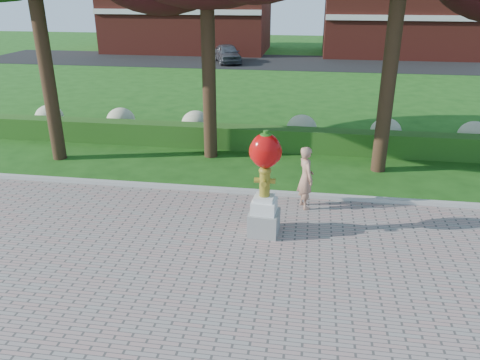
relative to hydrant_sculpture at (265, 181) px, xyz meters
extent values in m
plane|color=#1A4912|center=(-0.38, -0.82, -1.35)|extent=(100.00, 100.00, 0.00)
cube|color=#ADADA5|center=(-0.38, 2.18, -1.28)|extent=(40.00, 0.18, 0.15)
cube|color=#254F16|center=(-0.38, 6.18, -0.95)|extent=(24.00, 0.70, 0.80)
ellipsoid|color=#ACAB83|center=(-9.38, 7.18, -0.80)|extent=(1.10, 1.10, 0.99)
ellipsoid|color=#ACAB83|center=(-6.38, 7.18, -0.80)|extent=(1.10, 1.10, 0.99)
ellipsoid|color=#ACAB83|center=(-3.38, 7.18, -0.80)|extent=(1.10, 1.10, 0.99)
ellipsoid|color=#ACAB83|center=(0.62, 7.18, -0.80)|extent=(1.10, 1.10, 0.99)
ellipsoid|color=#ACAB83|center=(3.62, 7.18, -0.80)|extent=(1.10, 1.10, 0.99)
ellipsoid|color=#ACAB83|center=(6.62, 7.18, -0.80)|extent=(1.10, 1.10, 0.99)
cube|color=black|center=(-0.38, 27.18, -1.34)|extent=(50.00, 8.00, 0.02)
cube|color=maroon|center=(-10.38, 33.18, 2.15)|extent=(14.00, 8.00, 7.00)
cube|color=maroon|center=(7.62, 33.18, 1.85)|extent=(12.00, 8.00, 6.40)
cylinder|color=black|center=(-7.38, 4.18, 2.01)|extent=(0.44, 0.44, 6.72)
cylinder|color=black|center=(-2.38, 5.18, 1.73)|extent=(0.44, 0.44, 6.16)
cylinder|color=black|center=(3.12, 4.68, 2.29)|extent=(0.44, 0.44, 7.28)
cube|color=gray|center=(0.00, 0.00, -1.04)|extent=(0.72, 0.72, 0.54)
cube|color=silver|center=(0.00, 0.00, -0.62)|extent=(0.58, 0.58, 0.30)
cube|color=silver|center=(0.00, 0.00, -0.41)|extent=(0.46, 0.46, 0.11)
cylinder|color=olive|center=(0.00, 0.00, -0.06)|extent=(0.24, 0.24, 0.61)
ellipsoid|color=olive|center=(0.00, 0.00, 0.25)|extent=(0.28, 0.28, 0.20)
cylinder|color=olive|center=(-0.17, 0.00, 0.01)|extent=(0.13, 0.12, 0.12)
cylinder|color=olive|center=(0.17, 0.00, 0.01)|extent=(0.13, 0.12, 0.12)
cylinder|color=olive|center=(0.00, -0.16, 0.01)|extent=(0.13, 0.13, 0.13)
cylinder|color=olive|center=(0.00, 0.00, 0.33)|extent=(0.09, 0.09, 0.05)
ellipsoid|color=#B90A09|center=(0.00, 0.00, 0.71)|extent=(0.68, 0.61, 0.79)
ellipsoid|color=#B90A09|center=(-0.20, 0.00, 0.69)|extent=(0.33, 0.33, 0.50)
ellipsoid|color=#B90A09|center=(0.20, 0.00, 0.69)|extent=(0.33, 0.33, 0.50)
cylinder|color=#256116|center=(0.00, 0.00, 1.10)|extent=(0.11, 0.11, 0.13)
ellipsoid|color=#256116|center=(0.00, 0.00, 1.07)|extent=(0.26, 0.26, 0.09)
imported|color=tan|center=(0.90, 1.56, -0.49)|extent=(0.60, 0.71, 1.65)
imported|color=#44464C|center=(-5.59, 26.20, -0.64)|extent=(2.93, 4.37, 1.38)
camera|label=1|loc=(0.93, -9.60, 4.01)|focal=35.00mm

